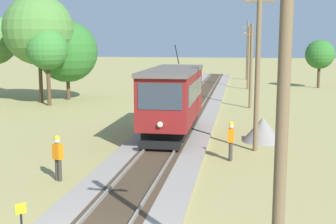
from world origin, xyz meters
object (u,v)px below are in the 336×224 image
utility_pole_mid (251,65)px  utility_pole_far (248,58)px  utility_pole_foreground (282,126)px  gravel_pile (263,129)px  utility_pole_distant (247,50)px  second_worker (231,139)px  utility_pole_near_tram (258,66)px  tree_right_far (67,52)px  trackside_signal_marker (21,222)px  track_worker (58,156)px  tree_right_near (47,50)px  tree_horizon (320,54)px  red_tram (173,98)px  tree_left_far (39,30)px

utility_pole_mid → utility_pole_far: bearing=90.0°
utility_pole_foreground → gravel_pile: size_ratio=3.40×
utility_pole_distant → second_worker: size_ratio=4.43×
utility_pole_distant → gravel_pile: 38.72m
utility_pole_far → utility_pole_near_tram: bearing=-90.0°
utility_pole_foreground → gravel_pile: utility_pole_foreground is taller
utility_pole_near_tram → tree_right_far: bearing=134.0°
utility_pole_foreground → trackside_signal_marker: bearing=163.1°
gravel_pile → track_worker: track_worker is taller
tree_right_near → tree_right_far: 3.77m
utility_pole_near_tram → tree_horizon: bearing=75.7°
red_tram → trackside_signal_marker: red_tram is taller
utility_pole_far → tree_right_near: utility_pole_far is taller
tree_horizon → utility_pole_near_tram: bearing=-104.3°
utility_pole_near_tram → gravel_pile: bearing=78.4°
red_tram → second_worker: (3.31, -4.53, -1.21)m
second_worker → tree_left_far: size_ratio=0.19×
utility_pole_distant → utility_pole_foreground: bearing=-90.0°
gravel_pile → tree_right_near: size_ratio=0.34×
utility_pole_distant → tree_right_far: 28.92m
tree_right_near → tree_left_far: (-1.40, 1.57, 1.60)m
tree_right_far → tree_right_near: bearing=-92.9°
trackside_signal_marker → utility_pole_mid: bearing=76.2°
track_worker → tree_horizon: size_ratio=0.33×
tree_right_near → tree_right_far: bearing=87.1°
tree_right_near → trackside_signal_marker: bearing=-67.8°
utility_pole_distant → tree_right_near: bearing=-120.5°
gravel_pile → track_worker: size_ratio=1.21×
utility_pole_near_tram → utility_pole_distant: bearing=90.0°
utility_pole_foreground → tree_horizon: size_ratio=1.37×
tree_right_far → tree_horizon: bearing=30.5°
utility_pole_mid → utility_pole_distant: size_ratio=0.84×
tree_right_far → utility_pole_distant: bearing=56.0°
tree_right_far → tree_horizon: size_ratio=1.31×
utility_pole_distant → tree_right_near: 32.20m
utility_pole_near_tram → gravel_pile: utility_pole_near_tram is taller
utility_pole_mid → utility_pole_distant: 26.45m
utility_pole_far → tree_right_near: (-16.35, -15.42, 1.13)m
utility_pole_foreground → tree_left_far: 33.24m
utility_pole_foreground → tree_right_near: (-16.35, 26.42, 0.81)m
trackside_signal_marker → tree_horizon: 44.86m
utility_pole_distant → tree_horizon: bearing=-51.2°
utility_pole_distant → tree_right_far: utility_pole_distant is taller
red_tram → track_worker: bearing=-110.2°
utility_pole_distant → track_worker: (-7.61, -46.76, -3.07)m
trackside_signal_marker → track_worker: bearing=103.1°
utility_pole_foreground → utility_pole_far: utility_pole_foreground is taller
tree_horizon → tree_right_near: bearing=-143.5°
tree_horizon → track_worker: bearing=-112.8°
utility_pole_far → track_worker: (-7.61, -34.43, -2.48)m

